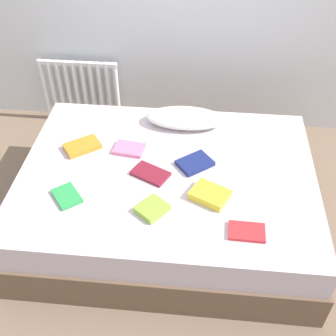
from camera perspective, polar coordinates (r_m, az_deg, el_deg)
The scene contains 12 objects.
ground_plane at distance 3.17m, azimuth -0.09°, elevation -7.09°, with size 8.00×8.00×0.00m, color #7F6651.
bed at distance 2.98m, azimuth -0.09°, elevation -3.97°, with size 2.00×1.50×0.50m.
radiator at distance 4.01m, azimuth -11.72°, elevation 10.50°, with size 0.71×0.04×0.53m.
pillow at distance 3.19m, azimuth 2.32°, elevation 6.76°, with size 0.58×0.27×0.11m, color white.
textbook_lime at distance 2.54m, azimuth -2.14°, elevation -5.49°, with size 0.17×0.15×0.04m, color #8CC638.
textbook_navy at distance 2.85m, azimuth 3.65°, elevation 0.67°, with size 0.22×0.16×0.03m, color navy.
textbook_orange at distance 3.04m, azimuth -11.49°, elevation 2.91°, with size 0.24×0.15×0.04m, color orange.
textbook_green at distance 2.70m, azimuth -13.50°, elevation -3.69°, with size 0.20×0.14×0.02m, color green.
textbook_yellow at distance 2.63m, azimuth 5.68°, elevation -3.59°, with size 0.22×0.17×0.05m, color yellow.
textbook_pink at distance 2.97m, azimuth -5.26°, elevation 2.58°, with size 0.21×0.15×0.03m, color pink.
textbook_red at distance 2.48m, azimuth 10.57°, elevation -8.44°, with size 0.21×0.14×0.02m, color red.
textbook_maroon at distance 2.77m, azimuth -2.39°, elevation -0.75°, with size 0.24×0.14×0.02m, color maroon.
Camera 1 is at (0.21, -2.07, 2.39)m, focal length 45.19 mm.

